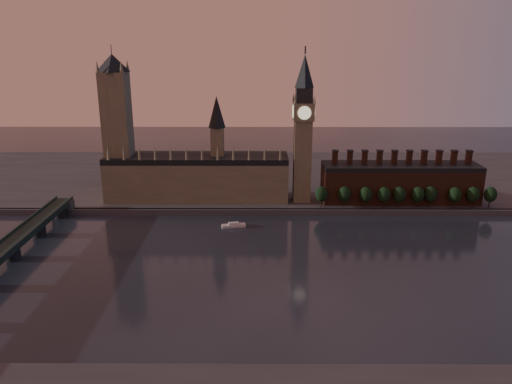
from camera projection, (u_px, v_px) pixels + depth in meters
ground at (299, 274)px, 255.97m from camera, size 900.00×900.00×0.00m
north_bank at (283, 178)px, 425.62m from camera, size 900.00×182.00×4.00m
palace_of_westminster at (198, 175)px, 359.80m from camera, size 130.00×30.30×74.00m
victoria_tower at (117, 123)px, 349.17m from camera, size 24.00×24.00×108.00m
big_ben at (303, 128)px, 344.46m from camera, size 15.00×15.00×107.00m
chimney_block at (400, 182)px, 355.57m from camera, size 110.00×25.00×37.00m
embankment_tree_0 at (321, 194)px, 342.66m from camera, size 8.60×8.60×14.88m
embankment_tree_1 at (345, 194)px, 342.48m from camera, size 8.60×8.60×14.88m
embankment_tree_2 at (366, 194)px, 341.54m from camera, size 8.60×8.60×14.88m
embankment_tree_3 at (384, 195)px, 341.33m from camera, size 8.60×8.60×14.88m
embankment_tree_4 at (399, 194)px, 341.94m from camera, size 8.60×8.60×14.88m
embankment_tree_5 at (418, 194)px, 341.72m from camera, size 8.60×8.60×14.88m
embankment_tree_6 at (431, 194)px, 342.73m from camera, size 8.60×8.60×14.88m
embankment_tree_7 at (455, 195)px, 341.17m from camera, size 8.60×8.60×14.88m
embankment_tree_8 at (473, 194)px, 341.70m from camera, size 8.60×8.60×14.88m
embankment_tree_9 at (490, 194)px, 341.51m from camera, size 8.60×8.60×14.88m
river_boat at (234, 225)px, 319.42m from camera, size 15.75×7.06×3.04m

